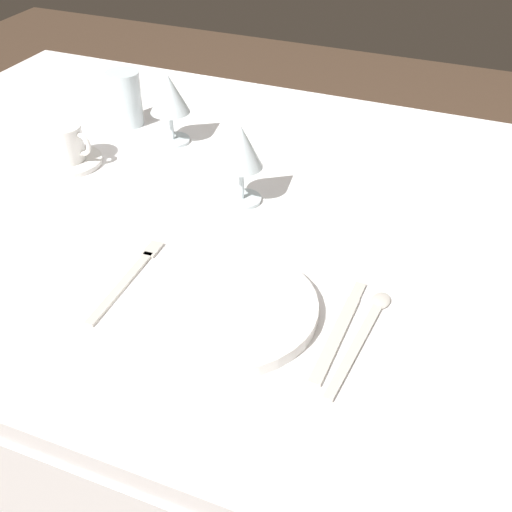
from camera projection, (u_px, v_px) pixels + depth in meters
name	position (u px, v px, depth m)	size (l,w,h in m)	color
ground_plane	(273.00, 485.00, 1.61)	(6.00, 6.00, 0.00)	#4C3828
dining_table	(278.00, 256.00, 1.22)	(1.80, 1.11, 0.74)	white
dinner_plate	(223.00, 308.00, 0.97)	(0.27, 0.27, 0.02)	white
fork_outer	(129.00, 277.00, 1.04)	(0.03, 0.22, 0.00)	beige
dinner_knife	(338.00, 332.00, 0.93)	(0.02, 0.22, 0.00)	beige
spoon_soup	(365.00, 329.00, 0.94)	(0.03, 0.23, 0.01)	beige
saucer_left	(68.00, 161.00, 1.33)	(0.13, 0.13, 0.01)	white
coffee_cup_left	(65.00, 143.00, 1.31)	(0.10, 0.07, 0.07)	white
wine_glass_centre	(241.00, 150.00, 1.16)	(0.08, 0.08, 0.15)	silver
wine_glass_left	(169.00, 97.00, 1.36)	(0.08, 0.08, 0.14)	silver
drink_tumbler	(125.00, 101.00, 1.46)	(0.07, 0.07, 0.12)	silver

